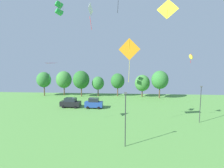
# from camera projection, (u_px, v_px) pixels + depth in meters

# --- Properties ---
(kite_flying_0) EXTENTS (2.18, 2.39, 2.76)m
(kite_flying_0) POSITION_uv_depth(u_px,v_px,m) (47.00, 68.00, 28.39)
(kite_flying_0) COLOR #E54C93
(kite_flying_2) EXTENTS (0.34, 1.89, 3.85)m
(kite_flying_2) POSITION_uv_depth(u_px,v_px,m) (91.00, 10.00, 25.20)
(kite_flying_2) COLOR white
(kite_flying_3) EXTENTS (1.25, 3.00, 1.99)m
(kite_flying_3) POSITION_uv_depth(u_px,v_px,m) (191.00, 57.00, 33.52)
(kite_flying_3) COLOR yellow
(kite_flying_4) EXTENTS (2.17, 2.13, 2.90)m
(kite_flying_4) POSITION_uv_depth(u_px,v_px,m) (59.00, 8.00, 39.03)
(kite_flying_4) COLOR green
(kite_flying_5) EXTENTS (3.07, 0.96, 3.08)m
(kite_flying_5) POSITION_uv_depth(u_px,v_px,m) (168.00, 9.00, 25.81)
(kite_flying_5) COLOR yellow
(kite_flying_6) EXTENTS (3.41, 0.54, 6.93)m
(kite_flying_6) POSITION_uv_depth(u_px,v_px,m) (129.00, 50.00, 27.55)
(kite_flying_6) COLOR orange
(parked_car_leftmost) EXTENTS (4.88, 2.26, 2.31)m
(parked_car_leftmost) POSITION_uv_depth(u_px,v_px,m) (71.00, 103.00, 41.85)
(parked_car_leftmost) COLOR black
(parked_car_leftmost) RESTS_ON ground
(parked_car_second_from_left) EXTENTS (4.17, 1.99, 2.45)m
(parked_car_second_from_left) POSITION_uv_depth(u_px,v_px,m) (94.00, 103.00, 41.05)
(parked_car_second_from_left) COLOR #234299
(parked_car_second_from_left) RESTS_ON ground
(light_post_0) EXTENTS (0.36, 0.20, 6.61)m
(light_post_0) POSITION_uv_depth(u_px,v_px,m) (200.00, 102.00, 30.74)
(light_post_0) COLOR #2D2D33
(light_post_0) RESTS_ON ground
(light_post_1) EXTENTS (0.36, 0.20, 7.00)m
(light_post_1) POSITION_uv_depth(u_px,v_px,m) (125.00, 117.00, 21.76)
(light_post_1) COLOR #2D2D33
(light_post_1) RESTS_ON ground
(treeline_tree_0) EXTENTS (4.53, 4.53, 7.78)m
(treeline_tree_0) POSITION_uv_depth(u_px,v_px,m) (44.00, 80.00, 56.51)
(treeline_tree_0) COLOR brown
(treeline_tree_0) RESTS_ON ground
(treeline_tree_1) EXTENTS (5.08, 5.08, 8.01)m
(treeline_tree_1) POSITION_uv_depth(u_px,v_px,m) (64.00, 80.00, 57.58)
(treeline_tree_1) COLOR brown
(treeline_tree_1) RESTS_ON ground
(treeline_tree_2) EXTENTS (5.19, 5.19, 8.22)m
(treeline_tree_2) POSITION_uv_depth(u_px,v_px,m) (81.00, 80.00, 55.34)
(treeline_tree_2) COLOR brown
(treeline_tree_2) RESTS_ON ground
(treeline_tree_3) EXTENTS (3.87, 3.87, 6.37)m
(treeline_tree_3) POSITION_uv_depth(u_px,v_px,m) (98.00, 83.00, 56.01)
(treeline_tree_3) COLOR brown
(treeline_tree_3) RESTS_ON ground
(treeline_tree_4) EXTENTS (4.41, 4.41, 7.36)m
(treeline_tree_4) POSITION_uv_depth(u_px,v_px,m) (118.00, 81.00, 56.01)
(treeline_tree_4) COLOR brown
(treeline_tree_4) RESTS_ON ground
(treeline_tree_5) EXTENTS (4.70, 4.70, 6.97)m
(treeline_tree_5) POSITION_uv_depth(u_px,v_px,m) (142.00, 83.00, 55.04)
(treeline_tree_5) COLOR brown
(treeline_tree_5) RESTS_ON ground
(treeline_tree_6) EXTENTS (5.03, 5.03, 8.37)m
(treeline_tree_6) POSITION_uv_depth(u_px,v_px,m) (160.00, 80.00, 52.59)
(treeline_tree_6) COLOR brown
(treeline_tree_6) RESTS_ON ground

